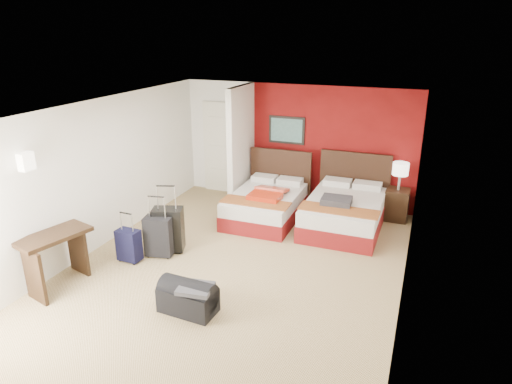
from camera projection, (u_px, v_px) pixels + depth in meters
The scene contains 17 objects.
ground at pixel (237, 267), 7.21m from camera, with size 6.50×6.50×0.00m, color tan.
room_walls at pixel (197, 159), 8.50m from camera, with size 5.02×6.52×2.50m.
red_accent_panel at pixel (331, 147), 9.37m from camera, with size 3.50×0.04×2.50m, color maroon.
partition_wall at pixel (241, 147), 9.42m from camera, with size 0.12×1.20×2.50m, color silver.
entry_door at pixel (221, 148), 10.26m from camera, with size 0.82×0.06×2.05m, color silver.
bed_left at pixel (265, 206), 8.93m from camera, with size 1.26×1.80×0.54m, color white.
bed_right at pixel (344, 214), 8.52m from camera, with size 1.35×1.94×0.58m, color silver.
red_suitcase_open at pixel (268, 193), 8.70m from camera, with size 0.60×0.83×0.10m, color #B5280F.
jacket_bundle at pixel (336, 201), 8.17m from camera, with size 0.53×0.42×0.13m, color #353439.
nightstand at pixel (397, 205), 8.91m from camera, with size 0.44×0.44×0.62m, color black.
table_lamp at pixel (400, 176), 8.72m from camera, with size 0.30×0.30×0.54m, color white.
suitcase_black at pixel (169, 231), 7.63m from camera, with size 0.49×0.31×0.74m, color black.
suitcase_charcoal at pixel (159, 237), 7.47m from camera, with size 0.45×0.28×0.66m, color black.
suitcase_navy at pixel (129, 247), 7.32m from camera, with size 0.37×0.23×0.51m, color black.
duffel_bag at pixel (188, 299), 6.03m from camera, with size 0.75×0.40×0.38m, color black.
jacket_draped at pixel (195, 288), 5.86m from camera, with size 0.44×0.37×0.06m, color #3E3E44.
desk at pixel (57, 260), 6.56m from camera, with size 0.50×1.00×0.83m, color black.
Camera 1 is at (2.57, -5.84, 3.58)m, focal length 31.91 mm.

